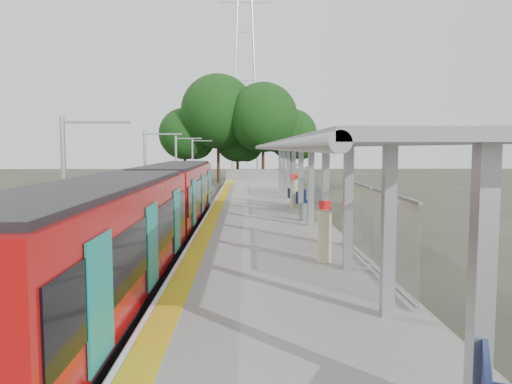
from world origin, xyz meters
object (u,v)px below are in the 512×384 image
bench_mid (303,200)px  litter_bin (303,212)px  info_pillar_near (325,236)px  bench_far (295,197)px  info_pillar_far (294,194)px  train (151,211)px

bench_mid → litter_bin: 3.89m
info_pillar_near → litter_bin: bearing=90.5°
bench_far → litter_bin: (-0.22, -5.88, -0.13)m
info_pillar_near → litter_bin: info_pillar_near is taller
bench_mid → litter_bin: size_ratio=2.04×
bench_far → info_pillar_near: 14.51m
info_pillar_far → litter_bin: info_pillar_far is taller
bench_far → train: bearing=-143.4°
train → bench_far: train is taller
bench_mid → info_pillar_far: (-0.44, 0.76, 0.28)m
bench_far → litter_bin: bearing=-113.2°
info_pillar_near → info_pillar_far: info_pillar_far is taller
info_pillar_near → info_pillar_far: 13.25m
bench_far → info_pillar_far: bearing=-120.3°
bench_mid → info_pillar_far: 0.92m
bench_mid → info_pillar_near: info_pillar_near is taller
info_pillar_near → info_pillar_far: bearing=91.3°
train → litter_bin: train is taller
bench_far → info_pillar_near: info_pillar_near is taller
train → info_pillar_near: bearing=-34.5°
train → info_pillar_far: 11.12m
train → bench_far: 12.29m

